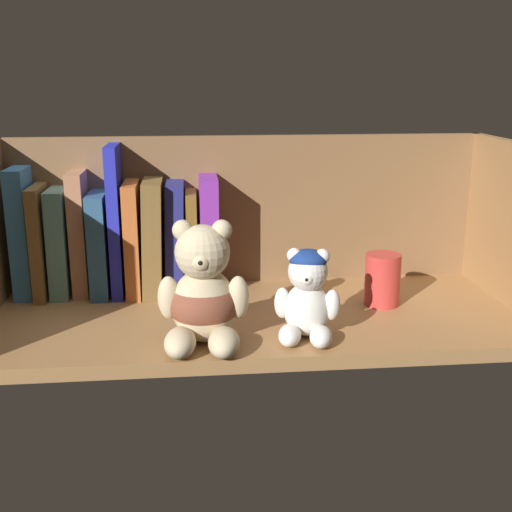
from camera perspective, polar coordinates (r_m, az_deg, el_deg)
name	(u,v)px	position (r cm, az deg, el deg)	size (l,w,h in cm)	color
shelf_board	(255,320)	(96.63, -0.06, -5.65)	(76.64, 31.50, 2.00)	#9E7042
shelf_back_panel	(246,216)	(108.70, -0.92, 3.56)	(79.04, 1.20, 26.60)	brown
book_0	(25,231)	(109.02, -19.68, 2.07)	(2.80, 10.28, 20.40)	#3B86CC
book_1	(44,239)	(108.68, -18.18, 1.43)	(1.82, 13.39, 17.70)	brown
book_2	(62,240)	(108.17, -16.71, 1.32)	(2.85, 11.28, 17.07)	slate
book_3	(81,232)	(107.31, -15.12, 2.04)	(2.42, 10.06, 19.67)	#AF7250
book_4	(102,241)	(107.23, -13.43, 1.26)	(2.76, 13.39, 16.44)	#2A5379
book_5	(118,219)	(106.05, -12.08, 3.23)	(1.76, 12.83, 23.81)	#2228B7
book_6	(134,236)	(106.45, -10.66, 1.76)	(2.24, 13.85, 18.02)	#BB5F2B
book_7	(154,234)	(106.18, -9.00, 1.89)	(2.98, 14.42, 18.34)	brown
book_8	(175,236)	(106.10, -7.15, 1.79)	(2.85, 10.35, 17.78)	navy
book_9	(192,240)	(106.24, -5.65, 1.45)	(1.68, 10.77, 16.32)	brown
book_10	(209,232)	(105.99, -4.17, 2.11)	(2.89, 12.04, 18.68)	purple
teddy_bear_larger	(203,296)	(84.28, -4.65, -3.55)	(12.10, 12.73, 16.47)	beige
teddy_bear_smaller	(307,296)	(86.37, 4.52, -3.55)	(9.23, 9.52, 12.19)	white
pillar_candle	(382,279)	(100.70, 11.06, -2.04)	(5.38, 5.38, 7.99)	#C63833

